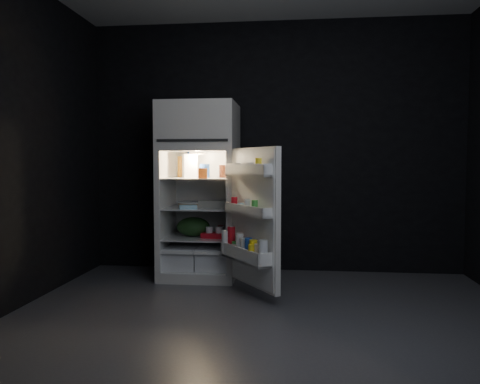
# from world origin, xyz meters

# --- Properties ---
(floor) EXTENTS (4.00, 3.40, 0.00)m
(floor) POSITION_xyz_m (0.00, 0.00, 0.00)
(floor) COLOR #47474B
(floor) RESTS_ON ground
(wall_back) EXTENTS (4.00, 0.00, 2.70)m
(wall_back) POSITION_xyz_m (0.00, 1.70, 1.35)
(wall_back) COLOR black
(wall_back) RESTS_ON ground
(wall_front) EXTENTS (4.00, 0.00, 2.70)m
(wall_front) POSITION_xyz_m (0.00, -1.70, 1.35)
(wall_front) COLOR black
(wall_front) RESTS_ON ground
(wall_left) EXTENTS (0.00, 3.40, 2.70)m
(wall_left) POSITION_xyz_m (-2.00, 0.00, 1.35)
(wall_left) COLOR black
(wall_left) RESTS_ON ground
(refrigerator) EXTENTS (0.76, 0.71, 1.78)m
(refrigerator) POSITION_xyz_m (-0.75, 1.32, 0.96)
(refrigerator) COLOR silver
(refrigerator) RESTS_ON ground
(fridge_door) EXTENTS (0.57, 0.70, 1.22)m
(fridge_door) POSITION_xyz_m (-0.16, 0.64, 0.68)
(fridge_door) COLOR silver
(fridge_door) RESTS_ON ground
(milk_jug) EXTENTS (0.18, 0.18, 0.24)m
(milk_jug) POSITION_xyz_m (-0.86, 1.32, 1.15)
(milk_jug) COLOR white
(milk_jug) RESTS_ON refrigerator
(mayo_jar) EXTENTS (0.12, 0.12, 0.14)m
(mayo_jar) POSITION_xyz_m (-0.69, 1.29, 1.10)
(mayo_jar) COLOR #1F49A9
(mayo_jar) RESTS_ON refrigerator
(jam_jar) EXTENTS (0.11, 0.11, 0.13)m
(jam_jar) POSITION_xyz_m (-0.50, 1.30, 1.09)
(jam_jar) COLOR black
(jam_jar) RESTS_ON refrigerator
(amber_bottle) EXTENTS (0.11, 0.11, 0.22)m
(amber_bottle) POSITION_xyz_m (-0.96, 1.42, 1.14)
(amber_bottle) COLOR orange
(amber_bottle) RESTS_ON refrigerator
(small_carton) EXTENTS (0.10, 0.09, 0.10)m
(small_carton) POSITION_xyz_m (-0.67, 1.05, 1.08)
(small_carton) COLOR orange
(small_carton) RESTS_ON refrigerator
(egg_carton) EXTENTS (0.29, 0.13, 0.07)m
(egg_carton) POSITION_xyz_m (-0.61, 1.25, 0.76)
(egg_carton) COLOR gray
(egg_carton) RESTS_ON refrigerator
(pie) EXTENTS (0.31, 0.31, 0.04)m
(pie) POSITION_xyz_m (-0.84, 1.33, 0.75)
(pie) COLOR #A28456
(pie) RESTS_ON refrigerator
(flat_package) EXTENTS (0.19, 0.14, 0.04)m
(flat_package) POSITION_xyz_m (-0.82, 1.05, 0.75)
(flat_package) COLOR #8DC1DA
(flat_package) RESTS_ON refrigerator
(wrapped_pkg) EXTENTS (0.14, 0.12, 0.05)m
(wrapped_pkg) POSITION_xyz_m (-0.52, 1.45, 0.75)
(wrapped_pkg) COLOR beige
(wrapped_pkg) RESTS_ON refrigerator
(produce_bag) EXTENTS (0.36, 0.31, 0.20)m
(produce_bag) POSITION_xyz_m (-0.81, 1.26, 0.52)
(produce_bag) COLOR #193815
(produce_bag) RESTS_ON refrigerator
(yogurt_tray) EXTENTS (0.28, 0.17, 0.05)m
(yogurt_tray) POSITION_xyz_m (-0.57, 1.18, 0.45)
(yogurt_tray) COLOR red
(yogurt_tray) RESTS_ON refrigerator
(small_can_red) EXTENTS (0.07, 0.07, 0.09)m
(small_can_red) POSITION_xyz_m (-0.56, 1.44, 0.47)
(small_can_red) COLOR red
(small_can_red) RESTS_ON refrigerator
(small_can_silver) EXTENTS (0.07, 0.07, 0.09)m
(small_can_silver) POSITION_xyz_m (-0.54, 1.37, 0.47)
(small_can_silver) COLOR silver
(small_can_silver) RESTS_ON refrigerator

